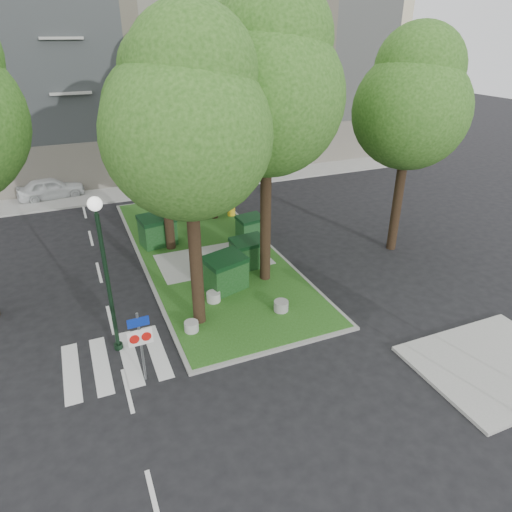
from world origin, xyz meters
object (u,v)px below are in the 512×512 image
dumpster_b (225,273)px  bollard_right (281,306)px  traffic_sign_pole (140,338)px  car_white (51,188)px  tree_median_near_right (269,82)px  car_silver (220,174)px  tree_median_near_left (189,117)px  dumpster_a (158,230)px  dumpster_c (248,253)px  litter_bin (231,209)px  bollard_left (191,326)px  bollard_mid (213,297)px  street_lamp (104,259)px  tree_median_mid (159,100)px  dumpster_d (250,227)px  tree_street_right (413,99)px  tree_median_far (209,60)px

dumpster_b → bollard_right: size_ratio=3.44×
traffic_sign_pole → car_white: size_ratio=0.61×
tree_median_near_right → car_silver: 15.63m
bollard_right → tree_median_near_left: bearing=168.2°
dumpster_a → bollard_right: 8.27m
dumpster_c → car_silver: (2.89, 12.39, -0.09)m
litter_bin → tree_median_near_left: bearing=-116.2°
dumpster_a → dumpster_b: 5.60m
tree_median_near_right → bollard_left: tree_median_near_right is taller
bollard_left → car_white: (-4.23, 17.40, 0.38)m
bollard_mid → street_lamp: 5.11m
bollard_right → litter_bin: (1.67, 9.99, 0.19)m
tree_median_mid → traffic_sign_pole: tree_median_mid is taller
tree_median_near_right → street_lamp: bearing=-159.8°
dumpster_c → litter_bin: (1.46, 6.18, -0.28)m
tree_median_near_left → dumpster_a: size_ratio=5.71×
tree_median_near_right → car_white: bearing=119.1°
litter_bin → street_lamp: street_lamp is taller
dumpster_d → car_white: car_white is taller
dumpster_d → traffic_sign_pole: (-6.90, -8.30, 0.85)m
tree_median_near_left → dumpster_d: (4.41, 6.02, -6.61)m
tree_street_right → bollard_mid: tree_street_right is taller
car_white → bollard_right: bearing=-163.1°
tree_median_near_left → tree_street_right: size_ratio=1.05×
litter_bin → traffic_sign_pole: 13.69m
tree_median_far → litter_bin: 7.87m
tree_median_near_left → tree_median_near_right: tree_median_near_right is taller
traffic_sign_pole → tree_median_far: bearing=61.0°
dumpster_a → litter_bin: (4.66, 2.29, -0.36)m
tree_street_right → litter_bin: bearing=130.6°
tree_median_far → traffic_sign_pole: bearing=-117.7°
dumpster_c → bollard_mid: size_ratio=2.92×
tree_median_near_left → litter_bin: 12.47m
dumpster_c → car_white: (-7.91, 13.65, -0.11)m
tree_median_near_left → tree_median_mid: 6.53m
tree_median_near_left → dumpster_b: (1.55, 1.72, -6.47)m
car_white → tree_median_near_right: bearing=-157.8°
tree_street_right → dumpster_a: (-10.55, 4.58, -6.12)m
tree_street_right → dumpster_c: size_ratio=6.38×
tree_median_far → bollard_mid: size_ratio=22.09×
tree_street_right → street_lamp: size_ratio=1.87×
bollard_mid → dumpster_b: bearing=43.1°
tree_median_far → street_lamp: 12.96m
tree_median_near_left → bollard_right: size_ratio=19.03×
tree_median_mid → bollard_mid: tree_median_mid is taller
tree_median_near_left → tree_median_mid: bearing=85.6°
dumpster_b → litter_bin: size_ratio=2.46×
traffic_sign_pole → dumpster_c: bearing=42.8°
tree_median_mid → traffic_sign_pole: (-2.99, -8.78, -5.43)m
dumpster_b → litter_bin: bearing=51.4°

